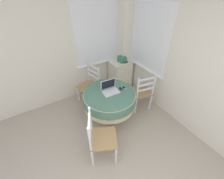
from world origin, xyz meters
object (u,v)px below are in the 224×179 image
at_px(computer_mouse, 121,88).
at_px(dining_chair_near_back_window, 90,85).
at_px(dining_chair_near_right_window, 141,92).
at_px(book_on_cabinet, 124,61).
at_px(dining_chair_camera_near, 100,138).
at_px(storage_box, 122,59).
at_px(corner_cabinet, 120,74).
at_px(cell_phone, 124,88).
at_px(round_dining_table, 110,99).
at_px(laptop, 110,89).

height_order(computer_mouse, dining_chair_near_back_window, dining_chair_near_back_window).
xyz_separation_m(dining_chair_near_right_window, book_on_cabinet, (0.18, 0.96, 0.32)).
bearing_deg(computer_mouse, dining_chair_camera_near, -142.96).
bearing_deg(storage_box, corner_cabinet, 103.99).
height_order(cell_phone, storage_box, storage_box).
bearing_deg(dining_chair_near_back_window, dining_chair_near_right_window, -44.78).
bearing_deg(dining_chair_near_back_window, round_dining_table, -85.56).
distance_m(dining_chair_camera_near, book_on_cabinet, 2.19).
distance_m(cell_phone, corner_cabinet, 1.19).
xyz_separation_m(dining_chair_camera_near, book_on_cabinet, (1.53, 1.53, 0.32)).
xyz_separation_m(round_dining_table, dining_chair_camera_near, (-0.54, -0.62, -0.14)).
height_order(round_dining_table, laptop, laptop).
height_order(round_dining_table, dining_chair_near_back_window, dining_chair_near_back_window).
bearing_deg(dining_chair_near_right_window, dining_chair_camera_near, -156.92).
bearing_deg(dining_chair_near_back_window, computer_mouse, -69.29).
relative_size(dining_chair_near_right_window, corner_cabinet, 1.25).
xyz_separation_m(dining_chair_near_right_window, corner_cabinet, (0.12, 1.01, -0.07)).
bearing_deg(laptop, dining_chair_camera_near, -131.34).
bearing_deg(dining_chair_near_back_window, dining_chair_camera_near, -108.58).
xyz_separation_m(dining_chair_near_back_window, storage_box, (1.00, 0.12, 0.38)).
bearing_deg(computer_mouse, storage_box, 54.32).
xyz_separation_m(cell_phone, dining_chair_camera_near, (-0.88, -0.61, -0.29)).
height_order(round_dining_table, dining_chair_near_right_window, dining_chair_near_right_window).
height_order(corner_cabinet, book_on_cabinet, book_on_cabinet).
height_order(corner_cabinet, storage_box, storage_box).
relative_size(dining_chair_near_right_window, storage_box, 4.95).
distance_m(laptop, corner_cabinet, 1.34).
height_order(dining_chair_near_right_window, corner_cabinet, dining_chair_near_right_window).
distance_m(round_dining_table, dining_chair_camera_near, 0.83).
distance_m(round_dining_table, storage_box, 1.34).
xyz_separation_m(laptop, storage_box, (0.90, 0.89, 0.05)).
relative_size(computer_mouse, dining_chair_near_back_window, 0.09).
distance_m(round_dining_table, computer_mouse, 0.30).
xyz_separation_m(computer_mouse, dining_chair_near_right_window, (0.55, -0.03, -0.30)).
height_order(cell_phone, dining_chair_camera_near, dining_chair_camera_near).
xyz_separation_m(laptop, book_on_cabinet, (0.95, 0.87, -0.01)).
relative_size(dining_chair_near_back_window, storage_box, 4.95).
bearing_deg(dining_chair_camera_near, computer_mouse, 37.04).
height_order(round_dining_table, cell_phone, cell_phone).
xyz_separation_m(corner_cabinet, storage_box, (0.01, -0.03, 0.45)).
height_order(dining_chair_near_back_window, storage_box, dining_chair_near_back_window).
bearing_deg(round_dining_table, storage_box, 45.02).
distance_m(laptop, dining_chair_camera_near, 0.94).
relative_size(laptop, dining_chair_near_back_window, 0.35).
height_order(cell_phone, dining_chair_near_back_window, dining_chair_near_back_window).
bearing_deg(computer_mouse, book_on_cabinet, 51.94).
bearing_deg(dining_chair_near_right_window, cell_phone, 175.29).
xyz_separation_m(round_dining_table, storage_box, (0.93, 0.93, 0.24)).
distance_m(dining_chair_near_right_window, corner_cabinet, 1.02).
height_order(cell_phone, corner_cabinet, corner_cabinet).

